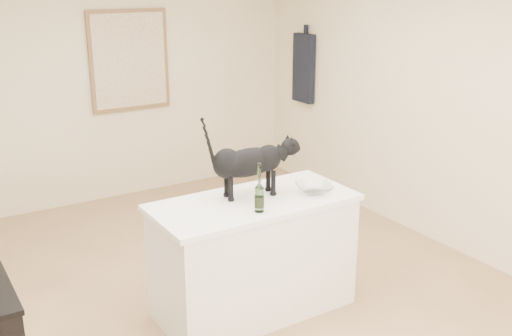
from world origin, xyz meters
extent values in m
plane|color=tan|center=(0.00, 0.00, 0.00)|extent=(5.50, 5.50, 0.00)
plane|color=beige|center=(0.00, 2.75, 1.30)|extent=(4.50, 0.00, 4.50)
plane|color=beige|center=(2.25, 0.00, 1.30)|extent=(0.00, 5.50, 5.50)
cube|color=white|center=(0.10, -0.20, 0.43)|extent=(1.44, 0.67, 0.86)
cube|color=white|center=(0.10, -0.20, 0.88)|extent=(1.50, 0.70, 0.04)
cube|color=brown|center=(0.30, 2.72, 1.55)|extent=(0.90, 0.03, 1.10)
cube|color=beige|center=(0.30, 2.70, 1.55)|extent=(0.82, 0.00, 1.02)
cube|color=black|center=(2.19, 2.05, 1.40)|extent=(0.08, 0.34, 0.80)
cylinder|color=#2E5923|center=(0.01, -0.41, 1.05)|extent=(0.07, 0.07, 0.30)
imported|color=white|center=(0.56, -0.31, 0.93)|extent=(0.34, 0.34, 0.07)
camera|label=1|loc=(-2.03, -3.64, 2.46)|focal=41.96mm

